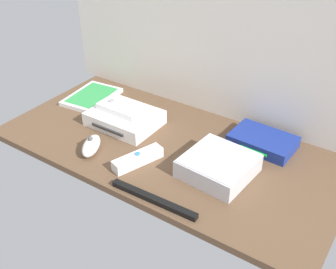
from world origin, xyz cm
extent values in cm
cube|color=brown|center=(0.00, 0.00, -1.00)|extent=(100.00, 48.00, 2.00)
cube|color=silver|center=(0.00, 24.60, 32.00)|extent=(110.00, 1.20, 64.00)
cube|color=white|center=(-18.05, 2.55, 2.20)|extent=(21.03, 16.05, 4.40)
cube|color=#2D2D2D|center=(-18.03, -5.65, 2.20)|extent=(12.00, 0.63, 0.80)
cube|color=silver|center=(18.03, -3.24, 2.50)|extent=(18.23, 18.23, 5.00)
cube|color=silver|center=(18.03, -3.24, 5.15)|extent=(17.50, 17.50, 0.30)
cube|color=white|center=(-38.29, 9.27, 0.70)|extent=(15.55, 20.34, 1.40)
cube|color=green|center=(-38.29, 9.27, 1.48)|extent=(12.83, 17.43, 0.16)
cube|color=navy|center=(22.75, 15.34, 1.70)|extent=(18.50, 12.77, 3.40)
cube|color=#19D833|center=(22.48, 9.15, 1.70)|extent=(8.01, 0.75, 0.60)
cube|color=white|center=(-2.20, -11.49, 1.50)|extent=(8.24, 15.16, 3.00)
cylinder|color=#387FDB|center=(-2.20, -11.49, 3.20)|extent=(1.40, 1.40, 0.40)
ellipsoid|color=white|center=(-16.51, -14.42, 2.00)|extent=(8.17, 10.92, 4.00)
sphere|color=#4C4C4C|center=(-16.51, -14.42, 4.40)|extent=(1.40, 1.40, 1.40)
cube|color=white|center=(-19.25, 2.88, 5.40)|extent=(14.51, 8.20, 2.00)
cylinder|color=#99999E|center=(-23.25, 2.93, 6.60)|extent=(2.03, 2.03, 0.40)
cube|color=black|center=(10.21, -21.58, 0.70)|extent=(24.04, 2.53, 1.40)
camera|label=1|loc=(54.89, -81.72, 68.39)|focal=44.05mm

